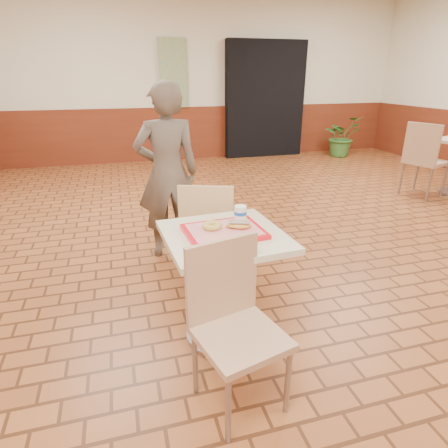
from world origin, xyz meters
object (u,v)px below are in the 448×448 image
object	(u,v)px
chair_second_left	(424,156)
paper_cup	(240,213)
long_john_donut	(239,225)
customer	(168,173)
serving_tray	(224,231)
main_table	(224,269)
chair_main_front	(233,317)
ring_donut	(212,226)
potted_plant	(341,136)
chair_main_back	(208,230)

from	to	relation	value
chair_second_left	paper_cup	bearing A→B (deg)	102.44
long_john_donut	customer	bearing A→B (deg)	100.19
chair_second_left	serving_tray	bearing A→B (deg)	102.67
main_table	chair_second_left	distance (m)	4.03
chair_main_front	customer	bearing A→B (deg)	77.73
customer	ring_donut	size ratio (longest dim) A/B	13.68
paper_cup	potted_plant	size ratio (longest dim) A/B	0.12
main_table	chair_main_back	size ratio (longest dim) A/B	0.84
potted_plant	paper_cup	bearing A→B (deg)	-128.00
main_table	serving_tray	world-z (taller)	serving_tray
chair_second_left	potted_plant	size ratio (longest dim) A/B	1.24
ring_donut	long_john_donut	bearing A→B (deg)	-14.92
paper_cup	chair_second_left	world-z (taller)	chair_second_left
ring_donut	chair_second_left	size ratio (longest dim) A/B	0.11
main_table	customer	distance (m)	1.35
serving_tray	ring_donut	size ratio (longest dim) A/B	3.94
chair_second_left	potted_plant	distance (m)	2.79
chair_second_left	chair_main_front	bearing A→B (deg)	107.30
main_table	paper_cup	xyz separation A→B (m)	(0.13, 0.10, 0.31)
chair_main_front	ring_donut	world-z (taller)	chair_main_front
chair_main_back	chair_second_left	distance (m)	3.68
chair_main_front	chair_main_back	bearing A→B (deg)	68.69
ring_donut	paper_cup	world-z (taller)	paper_cup
chair_second_left	chair_main_back	bearing A→B (deg)	94.66
main_table	chair_second_left	size ratio (longest dim) A/B	0.72
serving_tray	paper_cup	size ratio (longest dim) A/B	4.66
chair_main_back	paper_cup	xyz separation A→B (m)	(0.08, -0.54, 0.32)
serving_tray	chair_second_left	world-z (taller)	chair_second_left
main_table	chair_main_back	xyz separation A→B (m)	(0.05, 0.64, -0.01)
chair_main_front	paper_cup	distance (m)	0.69
long_john_donut	paper_cup	xyz separation A→B (m)	(0.05, 0.11, 0.03)
paper_cup	potted_plant	world-z (taller)	paper_cup
customer	serving_tray	bearing A→B (deg)	96.35
paper_cup	main_table	bearing A→B (deg)	-142.38
main_table	long_john_donut	size ratio (longest dim) A/B	4.69
potted_plant	main_table	bearing A→B (deg)	-128.38
chair_main_back	customer	distance (m)	0.76
chair_main_back	long_john_donut	bearing A→B (deg)	112.32
long_john_donut	chair_main_front	bearing A→B (deg)	-110.68
chair_second_left	potted_plant	world-z (taller)	chair_second_left
chair_main_front	chair_main_back	size ratio (longest dim) A/B	0.99
potted_plant	long_john_donut	bearing A→B (deg)	-127.68
chair_main_front	chair_second_left	size ratio (longest dim) A/B	0.86
ring_donut	customer	bearing A→B (deg)	93.76
main_table	chair_second_left	world-z (taller)	chair_second_left
serving_tray	potted_plant	size ratio (longest dim) A/B	0.55
potted_plant	chair_main_back	bearing A→B (deg)	-131.96
chair_main_front	potted_plant	xyz separation A→B (m)	(3.97, 5.37, -0.07)
main_table	chair_main_front	world-z (taller)	chair_main_front
paper_cup	chair_second_left	distance (m)	3.87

